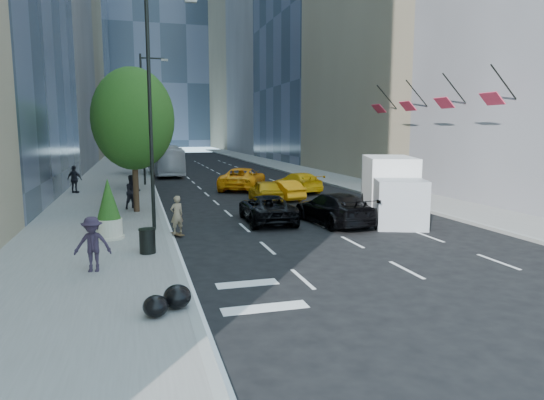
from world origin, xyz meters
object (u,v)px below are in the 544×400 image
object	(u,v)px
black_sedan_mercedes	(333,208)
trash_can	(147,241)
box_truck	(392,188)
planter_shrub	(109,210)
skateboarder	(177,217)
black_sedan_lincoln	(267,209)
city_bus	(165,160)

from	to	relation	value
black_sedan_mercedes	trash_can	world-z (taller)	black_sedan_mercedes
box_truck	trash_can	distance (m)	12.81
black_sedan_mercedes	planter_shrub	size ratio (longest dim) A/B	2.15
skateboarder	trash_can	bearing A→B (deg)	44.39
black_sedan_lincoln	box_truck	distance (m)	6.36
box_truck	trash_can	size ratio (longest dim) A/B	8.14
black_sedan_mercedes	planter_shrub	distance (m)	10.08
city_bus	box_truck	bearing A→B (deg)	-74.49
black_sedan_lincoln	planter_shrub	bearing A→B (deg)	21.75
trash_can	planter_shrub	size ratio (longest dim) A/B	0.35
box_truck	trash_can	world-z (taller)	box_truck
box_truck	black_sedan_mercedes	bearing A→B (deg)	-150.57
black_sedan_mercedes	box_truck	xyz separation A→B (m)	(3.36, 0.57, 0.81)
box_truck	skateboarder	bearing A→B (deg)	-153.39
trash_can	skateboarder	bearing A→B (deg)	67.93
skateboarder	trash_can	size ratio (longest dim) A/B	1.93
city_bus	planter_shrub	bearing A→B (deg)	-101.08
black_sedan_lincoln	city_bus	xyz separation A→B (m)	(-3.20, 26.79, 0.79)
box_truck	trash_can	bearing A→B (deg)	-139.86
black_sedan_mercedes	city_bus	bearing A→B (deg)	-84.25
black_sedan_mercedes	skateboarder	bearing A→B (deg)	-1.01
skateboarder	black_sedan_mercedes	size ratio (longest dim) A/B	0.31
planter_shrub	city_bus	bearing A→B (deg)	82.38
skateboarder	planter_shrub	bearing A→B (deg)	-14.90
skateboarder	city_bus	world-z (taller)	city_bus
skateboarder	box_truck	size ratio (longest dim) A/B	0.24
city_bus	skateboarder	bearing A→B (deg)	-95.93
box_truck	trash_can	xyz separation A→B (m)	(-11.98, -4.43, -0.99)
black_sedan_mercedes	trash_can	xyz separation A→B (m)	(-8.62, -3.87, -0.18)
black_sedan_lincoln	city_bus	distance (m)	26.99
black_sedan_mercedes	city_bus	world-z (taller)	city_bus
skateboarder	planter_shrub	world-z (taller)	planter_shrub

